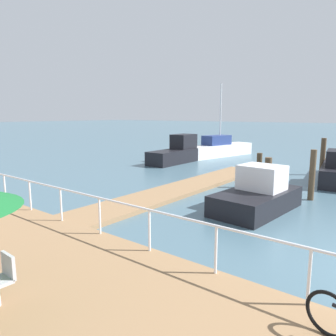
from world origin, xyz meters
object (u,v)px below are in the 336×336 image
Objects in this scene: moored_boat_1 at (258,195)px; moored_boat_0 at (179,153)px; moored_boat_2 at (219,148)px; cafe_chair_0 at (2,276)px.

moored_boat_0 is at bearing 49.35° from moored_boat_1.
moored_boat_2 is at bearing -8.17° from moored_boat_0.
moored_boat_2 is (13.82, 9.42, 0.11)m from moored_boat_1.
moored_boat_0 is 5.15m from moored_boat_2.
moored_boat_0 is 0.81× the size of moored_boat_2.
moored_boat_2 reaches higher than moored_boat_1.
moored_boat_0 reaches higher than moored_boat_1.
moored_boat_2 is 24.84m from cafe_chair_0.
moored_boat_0 is 13.38m from moored_boat_1.
moored_boat_1 is 0.56× the size of moored_boat_2.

